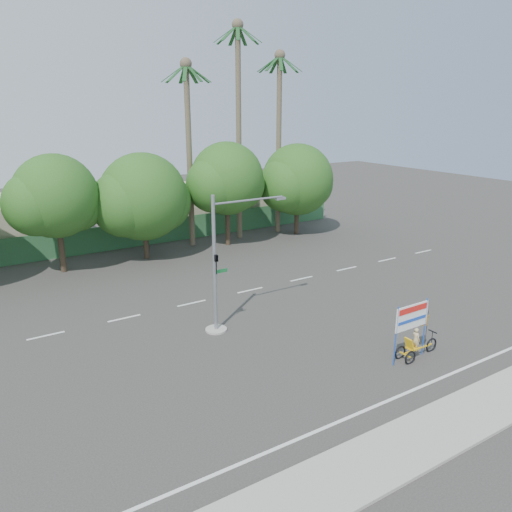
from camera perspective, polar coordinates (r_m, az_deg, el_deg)
ground at (r=24.06m, az=5.35°, el=-10.57°), size 120.00×120.00×0.00m
sidewalk_near at (r=19.54m, az=19.56°, el=-18.50°), size 50.00×2.40×0.12m
fence at (r=41.74m, az=-12.82°, el=2.51°), size 38.00×0.08×2.00m
building_right at (r=48.65m, az=-5.79°, el=5.83°), size 14.00×8.00×3.60m
tree_left at (r=35.85m, az=-21.99°, el=6.03°), size 6.66×5.60×8.07m
tree_center at (r=37.45m, az=-12.85°, el=6.32°), size 7.62×6.40×7.85m
tree_right at (r=40.15m, az=-3.40°, el=8.52°), size 6.90×5.80×8.36m
tree_far_right at (r=44.00m, az=4.70°, el=8.45°), size 7.38×6.20×7.94m
palm_tall at (r=42.04m, az=-2.01°, el=16.07°), size 3.73×3.79×17.45m
palm_mid at (r=44.22m, az=2.64°, el=14.72°), size 3.73×3.79×15.45m
palm_short at (r=40.02m, az=-7.72°, el=13.59°), size 3.73×3.79×14.45m
traffic_signal at (r=24.89m, az=-4.10°, el=-2.26°), size 4.72×1.10×7.00m
trike_billboard at (r=23.77m, az=17.63°, el=-8.64°), size 2.89×0.66×2.83m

